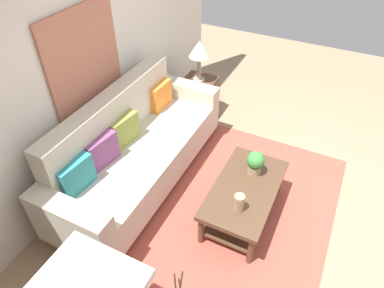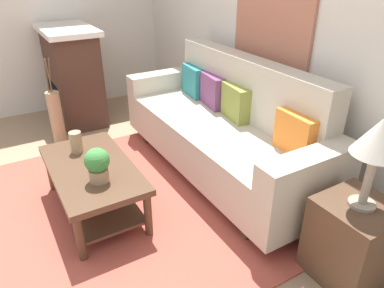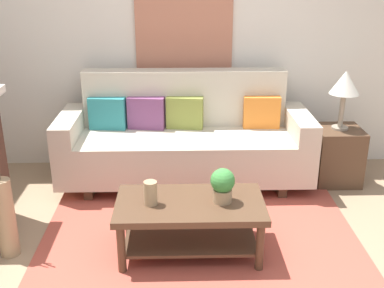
{
  "view_description": "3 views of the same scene",
  "coord_description": "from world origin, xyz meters",
  "px_view_note": "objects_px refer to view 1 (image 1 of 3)",
  "views": [
    {
      "loc": [
        -2.37,
        -0.17,
        2.94
      ],
      "look_at": [
        0.03,
        1.02,
        0.66
      ],
      "focal_mm": 31.97,
      "sensor_mm": 36.0,
      "label": 1
    },
    {
      "loc": [
        2.37,
        -0.15,
        1.87
      ],
      "look_at": [
        0.11,
        1.18,
        0.5
      ],
      "focal_mm": 33.32,
      "sensor_mm": 36.0,
      "label": 2
    },
    {
      "loc": [
        -0.15,
        -2.74,
        2.1
      ],
      "look_at": [
        -0.05,
        0.92,
        0.67
      ],
      "focal_mm": 44.57,
      "sensor_mm": 36.0,
      "label": 3
    }
  ],
  "objects_px": {
    "throw_pillow_olive": "(124,130)",
    "table_lamp": "(199,51)",
    "potted_plant_tabletop": "(255,162)",
    "framed_painting": "(84,57)",
    "throw_pillow_orange": "(160,96)",
    "throw_pillow_teal": "(76,176)",
    "coffee_table": "(244,195)",
    "tabletop_vase": "(239,203)",
    "side_table": "(199,97)",
    "couch": "(136,151)",
    "throw_pillow_plum": "(102,151)"
  },
  "relations": [
    {
      "from": "throw_pillow_orange",
      "to": "coffee_table",
      "type": "distance_m",
      "value": 1.62
    },
    {
      "from": "tabletop_vase",
      "to": "couch",
      "type": "bearing_deg",
      "value": 78.39
    },
    {
      "from": "couch",
      "to": "coffee_table",
      "type": "relative_size",
      "value": 2.19
    },
    {
      "from": "coffee_table",
      "to": "potted_plant_tabletop",
      "type": "relative_size",
      "value": 4.2
    },
    {
      "from": "throw_pillow_olive",
      "to": "potted_plant_tabletop",
      "type": "distance_m",
      "value": 1.43
    },
    {
      "from": "potted_plant_tabletop",
      "to": "side_table",
      "type": "xyz_separation_m",
      "value": [
        1.25,
        1.22,
        -0.29
      ]
    },
    {
      "from": "potted_plant_tabletop",
      "to": "framed_painting",
      "type": "bearing_deg",
      "value": 98.38
    },
    {
      "from": "couch",
      "to": "throw_pillow_olive",
      "type": "height_order",
      "value": "couch"
    },
    {
      "from": "couch",
      "to": "table_lamp",
      "type": "xyz_separation_m",
      "value": [
        1.51,
        -0.05,
        0.56
      ]
    },
    {
      "from": "throw_pillow_teal",
      "to": "framed_painting",
      "type": "relative_size",
      "value": 0.37
    },
    {
      "from": "framed_painting",
      "to": "side_table",
      "type": "bearing_deg",
      "value": -19.03
    },
    {
      "from": "throw_pillow_orange",
      "to": "tabletop_vase",
      "type": "distance_m",
      "value": 1.77
    },
    {
      "from": "throw_pillow_orange",
      "to": "table_lamp",
      "type": "height_order",
      "value": "table_lamp"
    },
    {
      "from": "table_lamp",
      "to": "couch",
      "type": "bearing_deg",
      "value": 177.95
    },
    {
      "from": "tabletop_vase",
      "to": "framed_painting",
      "type": "distance_m",
      "value": 2.01
    },
    {
      "from": "table_lamp",
      "to": "potted_plant_tabletop",
      "type": "bearing_deg",
      "value": -135.66
    },
    {
      "from": "coffee_table",
      "to": "potted_plant_tabletop",
      "type": "bearing_deg",
      "value": -1.13
    },
    {
      "from": "throw_pillow_olive",
      "to": "coffee_table",
      "type": "xyz_separation_m",
      "value": [
        0.02,
        -1.39,
        -0.37
      ]
    },
    {
      "from": "throw_pillow_olive",
      "to": "table_lamp",
      "type": "relative_size",
      "value": 0.63
    },
    {
      "from": "throw_pillow_olive",
      "to": "table_lamp",
      "type": "xyz_separation_m",
      "value": [
        1.51,
        -0.18,
        0.31
      ]
    },
    {
      "from": "couch",
      "to": "table_lamp",
      "type": "relative_size",
      "value": 4.23
    },
    {
      "from": "throw_pillow_teal",
      "to": "tabletop_vase",
      "type": "relative_size",
      "value": 2.0
    },
    {
      "from": "throw_pillow_olive",
      "to": "tabletop_vase",
      "type": "distance_m",
      "value": 1.46
    },
    {
      "from": "potted_plant_tabletop",
      "to": "framed_painting",
      "type": "height_order",
      "value": "framed_painting"
    },
    {
      "from": "throw_pillow_plum",
      "to": "side_table",
      "type": "relative_size",
      "value": 0.64
    },
    {
      "from": "framed_painting",
      "to": "throw_pillow_plum",
      "type": "bearing_deg",
      "value": -138.25
    },
    {
      "from": "framed_painting",
      "to": "throw_pillow_orange",
      "type": "bearing_deg",
      "value": -24.05
    },
    {
      "from": "throw_pillow_teal",
      "to": "potted_plant_tabletop",
      "type": "xyz_separation_m",
      "value": [
        1.02,
        -1.4,
        -0.11
      ]
    },
    {
      "from": "throw_pillow_teal",
      "to": "throw_pillow_orange",
      "type": "height_order",
      "value": "same"
    },
    {
      "from": "throw_pillow_teal",
      "to": "coffee_table",
      "type": "xyz_separation_m",
      "value": [
        0.78,
        -1.39,
        -0.37
      ]
    },
    {
      "from": "throw_pillow_olive",
      "to": "framed_painting",
      "type": "xyz_separation_m",
      "value": [
        -0.0,
        0.34,
        0.77
      ]
    },
    {
      "from": "couch",
      "to": "throw_pillow_teal",
      "type": "xyz_separation_m",
      "value": [
        -0.76,
        0.12,
        0.25
      ]
    },
    {
      "from": "couch",
      "to": "tabletop_vase",
      "type": "bearing_deg",
      "value": -101.61
    },
    {
      "from": "throw_pillow_orange",
      "to": "throw_pillow_olive",
      "type": "bearing_deg",
      "value": 180.0
    },
    {
      "from": "throw_pillow_teal",
      "to": "throw_pillow_orange",
      "type": "xyz_separation_m",
      "value": [
        1.53,
        0.0,
        0.0
      ]
    },
    {
      "from": "throw_pillow_olive",
      "to": "coffee_table",
      "type": "height_order",
      "value": "throw_pillow_olive"
    },
    {
      "from": "throw_pillow_olive",
      "to": "side_table",
      "type": "relative_size",
      "value": 0.64
    },
    {
      "from": "throw_pillow_plum",
      "to": "tabletop_vase",
      "type": "xyz_separation_m",
      "value": [
        0.12,
        -1.42,
        -0.16
      ]
    },
    {
      "from": "throw_pillow_olive",
      "to": "tabletop_vase",
      "type": "height_order",
      "value": "throw_pillow_olive"
    },
    {
      "from": "side_table",
      "to": "table_lamp",
      "type": "height_order",
      "value": "table_lamp"
    },
    {
      "from": "tabletop_vase",
      "to": "side_table",
      "type": "bearing_deg",
      "value": 35.09
    },
    {
      "from": "framed_painting",
      "to": "table_lamp",
      "type": "bearing_deg",
      "value": -19.03
    },
    {
      "from": "throw_pillow_teal",
      "to": "throw_pillow_olive",
      "type": "relative_size",
      "value": 1.0
    },
    {
      "from": "throw_pillow_plum",
      "to": "side_table",
      "type": "xyz_separation_m",
      "value": [
        1.89,
        -0.18,
        -0.4
      ]
    },
    {
      "from": "tabletop_vase",
      "to": "side_table",
      "type": "height_order",
      "value": "tabletop_vase"
    },
    {
      "from": "couch",
      "to": "throw_pillow_plum",
      "type": "distance_m",
      "value": 0.47
    },
    {
      "from": "throw_pillow_plum",
      "to": "coffee_table",
      "type": "bearing_deg",
      "value": -73.94
    },
    {
      "from": "potted_plant_tabletop",
      "to": "side_table",
      "type": "relative_size",
      "value": 0.47
    },
    {
      "from": "throw_pillow_plum",
      "to": "side_table",
      "type": "bearing_deg",
      "value": -5.4
    },
    {
      "from": "throw_pillow_orange",
      "to": "potted_plant_tabletop",
      "type": "height_order",
      "value": "throw_pillow_orange"
    }
  ]
}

